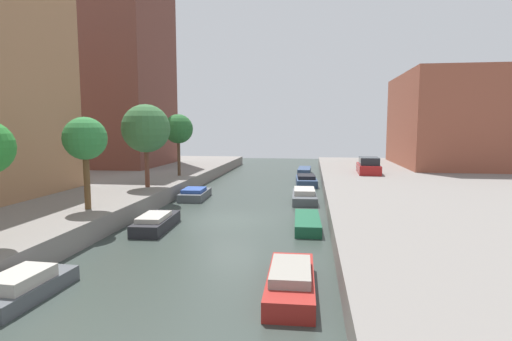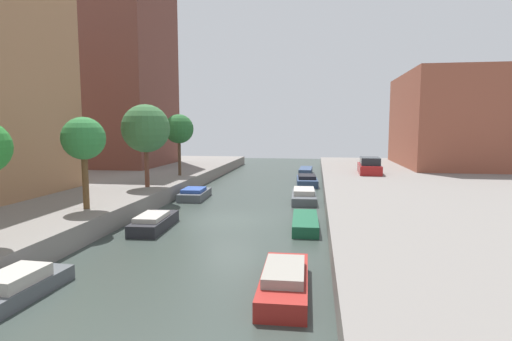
# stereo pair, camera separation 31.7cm
# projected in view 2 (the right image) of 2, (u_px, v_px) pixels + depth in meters

# --- Properties ---
(ground_plane) EXTENTS (84.00, 84.00, 0.00)m
(ground_plane) POSITION_uv_depth(u_px,v_px,m) (231.00, 220.00, 21.45)
(ground_plane) COLOR #333D38
(apartment_tower_far) EXTENTS (10.00, 10.40, 20.07)m
(apartment_tower_far) POSITION_uv_depth(u_px,v_px,m) (114.00, 66.00, 40.83)
(apartment_tower_far) COLOR brown
(apartment_tower_far) RESTS_ON quay_left
(low_block_right) EXTENTS (10.00, 14.26, 9.21)m
(low_block_right) POSITION_uv_depth(u_px,v_px,m) (454.00, 120.00, 40.37)
(low_block_right) COLOR brown
(low_block_right) RESTS_ON quay_right
(street_tree_2) EXTENTS (2.04, 2.04, 4.42)m
(street_tree_2) POSITION_uv_depth(u_px,v_px,m) (84.00, 139.00, 19.18)
(street_tree_2) COLOR brown
(street_tree_2) RESTS_ON quay_left
(street_tree_3) EXTENTS (3.12, 3.12, 5.39)m
(street_tree_3) POSITION_uv_depth(u_px,v_px,m) (146.00, 129.00, 26.14)
(street_tree_3) COLOR brown
(street_tree_3) RESTS_ON quay_left
(street_tree_4) EXTENTS (2.35, 2.35, 4.94)m
(street_tree_4) POSITION_uv_depth(u_px,v_px,m) (179.00, 129.00, 32.44)
(street_tree_4) COLOR #4F3929
(street_tree_4) RESTS_ON quay_left
(parked_car) EXTENTS (1.93, 4.46, 1.39)m
(parked_car) POSITION_uv_depth(u_px,v_px,m) (369.00, 167.00, 34.12)
(parked_car) COLOR maroon
(parked_car) RESTS_ON quay_right
(moored_boat_left_1) EXTENTS (1.44, 3.25, 0.83)m
(moored_boat_left_1) POSITION_uv_depth(u_px,v_px,m) (19.00, 286.00, 11.73)
(moored_boat_left_1) COLOR #4C5156
(moored_boat_left_1) RESTS_ON ground_plane
(moored_boat_left_2) EXTENTS (1.55, 3.80, 0.77)m
(moored_boat_left_2) POSITION_uv_depth(u_px,v_px,m) (154.00, 222.00, 19.57)
(moored_boat_left_2) COLOR #232328
(moored_boat_left_2) RESTS_ON ground_plane
(moored_boat_left_3) EXTENTS (1.74, 3.56, 0.76)m
(moored_boat_left_3) POSITION_uv_depth(u_px,v_px,m) (195.00, 194.00, 27.81)
(moored_boat_left_3) COLOR #4C5156
(moored_boat_left_3) RESTS_ON ground_plane
(moored_boat_right_1) EXTENTS (1.46, 4.15, 0.85)m
(moored_boat_right_1) POSITION_uv_depth(u_px,v_px,m) (284.00, 281.00, 12.04)
(moored_boat_right_1) COLOR maroon
(moored_boat_right_1) RESTS_ON ground_plane
(moored_boat_right_2) EXTENTS (1.35, 4.07, 0.53)m
(moored_boat_right_2) POSITION_uv_depth(u_px,v_px,m) (305.00, 223.00, 19.76)
(moored_boat_right_2) COLOR #195638
(moored_boat_right_2) RESTS_ON ground_plane
(moored_boat_right_3) EXTENTS (1.74, 4.38, 0.86)m
(moored_boat_right_3) POSITION_uv_depth(u_px,v_px,m) (304.00, 196.00, 26.81)
(moored_boat_right_3) COLOR #4C5156
(moored_boat_right_3) RESTS_ON ground_plane
(moored_boat_right_4) EXTENTS (1.94, 4.45, 0.90)m
(moored_boat_right_4) POSITION_uv_depth(u_px,v_px,m) (307.00, 181.00, 34.22)
(moored_boat_right_4) COLOR #33476B
(moored_boat_right_4) RESTS_ON ground_plane
(moored_boat_right_5) EXTENTS (1.34, 4.47, 0.65)m
(moored_boat_right_5) POSITION_uv_depth(u_px,v_px,m) (306.00, 171.00, 42.22)
(moored_boat_right_5) COLOR #33476B
(moored_boat_right_5) RESTS_ON ground_plane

